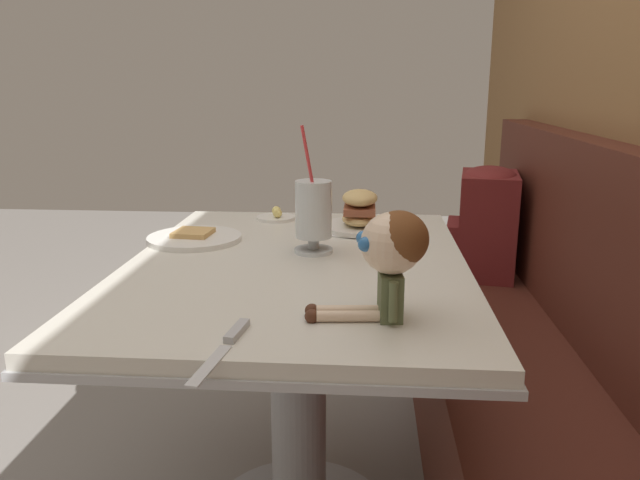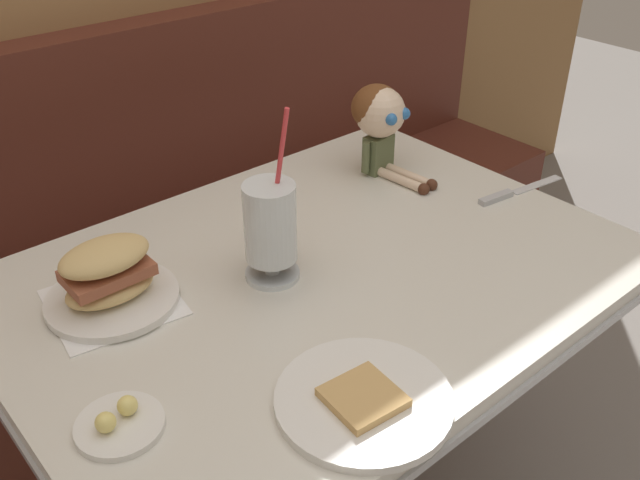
# 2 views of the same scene
# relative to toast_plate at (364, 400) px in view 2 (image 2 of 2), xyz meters

# --- Properties ---
(booth_bench) EXTENTS (2.60, 0.48, 1.00)m
(booth_bench) POSITION_rel_toast_plate_xyz_m (0.17, 0.92, -0.42)
(booth_bench) COLOR #512319
(booth_bench) RESTS_ON ground
(diner_table) EXTENTS (1.11, 0.81, 0.74)m
(diner_table) POSITION_rel_toast_plate_xyz_m (0.17, 0.30, -0.21)
(diner_table) COLOR silver
(diner_table) RESTS_ON ground
(toast_plate) EXTENTS (0.25, 0.25, 0.03)m
(toast_plate) POSITION_rel_toast_plate_xyz_m (0.00, 0.00, 0.00)
(toast_plate) COLOR white
(toast_plate) RESTS_ON diner_table
(milkshake_glass) EXTENTS (0.10, 0.10, 0.31)m
(milkshake_glass) POSITION_rel_toast_plate_xyz_m (0.09, 0.33, 0.09)
(milkshake_glass) COLOR silver
(milkshake_glass) RESTS_ON diner_table
(sandwich_plate) EXTENTS (0.23, 0.23, 0.12)m
(sandwich_plate) POSITION_rel_toast_plate_xyz_m (-0.16, 0.44, 0.04)
(sandwich_plate) COLOR white
(sandwich_plate) RESTS_ON diner_table
(butter_saucer) EXTENTS (0.12, 0.12, 0.04)m
(butter_saucer) POSITION_rel_toast_plate_xyz_m (-0.28, 0.18, 0.00)
(butter_saucer) COLOR white
(butter_saucer) RESTS_ON diner_table
(butter_knife) EXTENTS (0.24, 0.05, 0.01)m
(butter_knife) POSITION_rel_toast_plate_xyz_m (0.65, 0.24, -0.00)
(butter_knife) COLOR silver
(butter_knife) RESTS_ON diner_table
(seated_doll) EXTENTS (0.12, 0.22, 0.20)m
(seated_doll) POSITION_rel_toast_plate_xyz_m (0.52, 0.50, 0.12)
(seated_doll) COLOR #5B6642
(seated_doll) RESTS_ON diner_table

